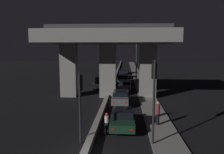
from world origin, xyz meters
The scene contains 16 objects.
median_divider centered at (0.00, 35.00, 0.21)m, with size 0.43×126.00×0.42m, color gray.
sidewalk_right centered at (4.87, 28.00, 0.06)m, with size 2.10×126.00×0.12m, color gray.
elevated_overpass centered at (0.00, 16.30, 6.50)m, with size 15.78×9.10×8.99m.
traffic_light_left_of_median centered at (-0.62, 2.52, 3.11)m, with size 0.30×0.49×4.55m.
traffic_light_right_of_median centered at (3.92, 2.51, 3.61)m, with size 0.30×0.49×5.30m.
street_lamp centered at (3.76, 27.86, 4.76)m, with size 2.33×0.32×8.04m.
car_dark_green_lead centered at (2.00, 5.42, 0.72)m, with size 1.91×4.35×1.43m.
car_grey_second centered at (1.67, 12.78, 0.77)m, with size 1.93×4.79×1.45m.
car_grey_third centered at (2.10, 21.11, 0.75)m, with size 2.08×4.84×1.40m.
car_dark_green_fourth centered at (1.71, 26.76, 0.85)m, with size 1.98×4.23×1.62m.
car_white_fifth centered at (1.65, 34.45, 0.83)m, with size 2.01×4.83×1.59m.
car_black_sixth centered at (1.99, 42.73, 0.90)m, with size 1.96×4.16×1.75m.
car_white_lead_oncoming centered at (-1.72, 22.21, 0.99)m, with size 1.94×4.24×1.87m.
car_white_second_oncoming centered at (-2.03, 31.47, 0.75)m, with size 2.23×4.82×1.46m.
motorcycle_black_filtering_near centered at (0.87, 4.51, 0.60)m, with size 0.34×1.83×1.41m.
pedestrian_on_sidewalk centered at (4.70, 5.86, 1.06)m, with size 0.31×0.31×1.83m.
Camera 1 is at (2.19, -10.62, 5.90)m, focal length 35.00 mm.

